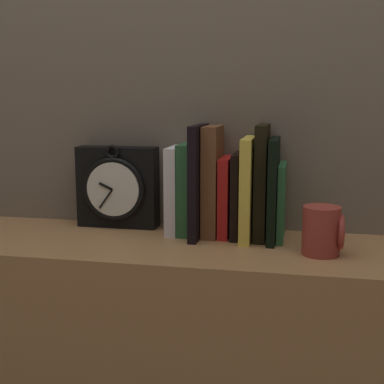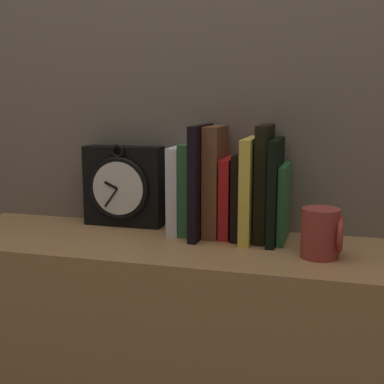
{
  "view_description": "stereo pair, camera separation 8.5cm",
  "coord_description": "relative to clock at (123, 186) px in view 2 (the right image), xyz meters",
  "views": [
    {
      "loc": [
        0.23,
        -1.11,
        1.13
      ],
      "look_at": [
        0.0,
        0.0,
        0.93
      ],
      "focal_mm": 50.0,
      "sensor_mm": 36.0,
      "label": 1
    },
    {
      "loc": [
        0.31,
        -1.09,
        1.13
      ],
      "look_at": [
        0.0,
        0.0,
        0.93
      ],
      "focal_mm": 50.0,
      "sensor_mm": 36.0,
      "label": 2
    }
  ],
  "objects": [
    {
      "name": "wall_back",
      "position": [
        0.21,
        0.07,
        0.39
      ],
      "size": [
        6.0,
        0.05,
        2.6
      ],
      "color": "#756656",
      "rests_on": "ground_plane"
    },
    {
      "name": "clock",
      "position": [
        0.0,
        0.0,
        0.0
      ],
      "size": [
        0.2,
        0.07,
        0.21
      ],
      "color": "black",
      "rests_on": "bookshelf"
    },
    {
      "name": "book_slot0_white",
      "position": [
        0.15,
        -0.03,
        0.0
      ],
      "size": [
        0.03,
        0.12,
        0.2
      ],
      "color": "white",
      "rests_on": "bookshelf"
    },
    {
      "name": "book_slot1_green",
      "position": [
        0.18,
        -0.02,
        0.01
      ],
      "size": [
        0.03,
        0.12,
        0.21
      ],
      "color": "#2D6336",
      "rests_on": "bookshelf"
    },
    {
      "name": "book_slot2_black",
      "position": [
        0.21,
        -0.05,
        0.03
      ],
      "size": [
        0.02,
        0.16,
        0.26
      ],
      "color": "black",
      "rests_on": "bookshelf"
    },
    {
      "name": "book_slot3_brown",
      "position": [
        0.24,
        -0.03,
        0.03
      ],
      "size": [
        0.03,
        0.12,
        0.25
      ],
      "color": "brown",
      "rests_on": "bookshelf"
    },
    {
      "name": "book_slot4_red",
      "position": [
        0.27,
        -0.03,
        -0.01
      ],
      "size": [
        0.02,
        0.12,
        0.18
      ],
      "color": "red",
      "rests_on": "bookshelf"
    },
    {
      "name": "book_slot5_black",
      "position": [
        0.3,
        -0.03,
        -0.0
      ],
      "size": [
        0.02,
        0.13,
        0.19
      ],
      "color": "black",
      "rests_on": "bookshelf"
    },
    {
      "name": "book_slot6_yellow",
      "position": [
        0.33,
        -0.04,
        0.02
      ],
      "size": [
        0.02,
        0.15,
        0.23
      ],
      "color": "#E5C747",
      "rests_on": "bookshelf"
    },
    {
      "name": "book_slot7_black",
      "position": [
        0.36,
        -0.03,
        0.03
      ],
      "size": [
        0.03,
        0.13,
        0.26
      ],
      "color": "black",
      "rests_on": "bookshelf"
    },
    {
      "name": "book_slot8_black",
      "position": [
        0.38,
        -0.05,
        0.01
      ],
      "size": [
        0.02,
        0.16,
        0.23
      ],
      "color": "black",
      "rests_on": "bookshelf"
    },
    {
      "name": "book_slot9_green",
      "position": [
        0.4,
        -0.03,
        -0.01
      ],
      "size": [
        0.01,
        0.13,
        0.17
      ],
      "color": "#2E6A39",
      "rests_on": "bookshelf"
    },
    {
      "name": "mug",
      "position": [
        0.49,
        -0.15,
        -0.05
      ],
      "size": [
        0.08,
        0.08,
        0.1
      ],
      "color": "#9E382D",
      "rests_on": "bookshelf"
    }
  ]
}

